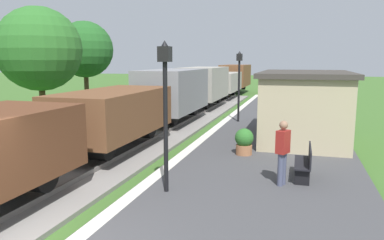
{
  "coord_description": "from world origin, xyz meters",
  "views": [
    {
      "loc": [
        4.2,
        -4.64,
        3.5
      ],
      "look_at": [
        0.16,
        9.02,
        1.14
      ],
      "focal_mm": 34.15,
      "sensor_mm": 36.0,
      "label": 1
    }
  ],
  "objects_px": {
    "person_waiting": "(283,150)",
    "potted_planter": "(244,141)",
    "tree_field_left": "(85,50)",
    "bench_near_hut": "(305,162)",
    "freight_train": "(194,90)",
    "lamp_post_near": "(165,89)",
    "lamp_post_far": "(239,73)",
    "tree_trackside_far": "(39,49)",
    "station_hut": "(304,105)"
  },
  "relations": [
    {
      "from": "person_waiting",
      "to": "potted_planter",
      "type": "bearing_deg",
      "value": -39.56
    },
    {
      "from": "tree_field_left",
      "to": "bench_near_hut",
      "type": "bearing_deg",
      "value": -36.5
    },
    {
      "from": "bench_near_hut",
      "to": "potted_planter",
      "type": "relative_size",
      "value": 1.64
    },
    {
      "from": "potted_planter",
      "to": "lamp_post_near",
      "type": "xyz_separation_m",
      "value": [
        -1.32,
        -4.14,
        2.08
      ]
    },
    {
      "from": "bench_near_hut",
      "to": "potted_planter",
      "type": "distance_m",
      "value": 2.91
    },
    {
      "from": "tree_field_left",
      "to": "potted_planter",
      "type": "bearing_deg",
      "value": -34.28
    },
    {
      "from": "tree_trackside_far",
      "to": "tree_field_left",
      "type": "xyz_separation_m",
      "value": [
        -1.17,
        5.53,
        0.14
      ]
    },
    {
      "from": "station_hut",
      "to": "potted_planter",
      "type": "xyz_separation_m",
      "value": [
        -1.97,
        -3.26,
        -0.93
      ]
    },
    {
      "from": "person_waiting",
      "to": "potted_planter",
      "type": "relative_size",
      "value": 1.87
    },
    {
      "from": "potted_planter",
      "to": "tree_field_left",
      "type": "distance_m",
      "value": 13.56
    },
    {
      "from": "freight_train",
      "to": "person_waiting",
      "type": "relative_size",
      "value": 22.92
    },
    {
      "from": "person_waiting",
      "to": "potted_planter",
      "type": "xyz_separation_m",
      "value": [
        -1.41,
        2.85,
        -0.46
      ]
    },
    {
      "from": "freight_train",
      "to": "bench_near_hut",
      "type": "height_order",
      "value": "freight_train"
    },
    {
      "from": "bench_near_hut",
      "to": "tree_trackside_far",
      "type": "height_order",
      "value": "tree_trackside_far"
    },
    {
      "from": "person_waiting",
      "to": "lamp_post_far",
      "type": "bearing_deg",
      "value": -50.09
    },
    {
      "from": "freight_train",
      "to": "person_waiting",
      "type": "height_order",
      "value": "freight_train"
    },
    {
      "from": "tree_field_left",
      "to": "lamp_post_near",
      "type": "bearing_deg",
      "value": -50.45
    },
    {
      "from": "station_hut",
      "to": "potted_planter",
      "type": "distance_m",
      "value": 3.92
    },
    {
      "from": "station_hut",
      "to": "bench_near_hut",
      "type": "relative_size",
      "value": 3.87
    },
    {
      "from": "potted_planter",
      "to": "bench_near_hut",
      "type": "bearing_deg",
      "value": -46.54
    },
    {
      "from": "lamp_post_near",
      "to": "tree_field_left",
      "type": "bearing_deg",
      "value": 129.55
    },
    {
      "from": "potted_planter",
      "to": "person_waiting",
      "type": "bearing_deg",
      "value": -63.65
    },
    {
      "from": "person_waiting",
      "to": "lamp_post_near",
      "type": "distance_m",
      "value": 3.43
    },
    {
      "from": "person_waiting",
      "to": "tree_field_left",
      "type": "relative_size",
      "value": 0.29
    },
    {
      "from": "potted_planter",
      "to": "freight_train",
      "type": "bearing_deg",
      "value": 115.11
    },
    {
      "from": "person_waiting",
      "to": "lamp_post_far",
      "type": "relative_size",
      "value": 0.46
    },
    {
      "from": "freight_train",
      "to": "lamp_post_near",
      "type": "xyz_separation_m",
      "value": [
        3.51,
        -14.46,
        1.25
      ]
    },
    {
      "from": "potted_planter",
      "to": "tree_field_left",
      "type": "height_order",
      "value": "tree_field_left"
    },
    {
      "from": "freight_train",
      "to": "tree_field_left",
      "type": "xyz_separation_m",
      "value": [
        -6.02,
        -2.91,
        2.56
      ]
    },
    {
      "from": "person_waiting",
      "to": "tree_trackside_far",
      "type": "relative_size",
      "value": 0.29
    },
    {
      "from": "bench_near_hut",
      "to": "lamp_post_far",
      "type": "bearing_deg",
      "value": 110.45
    },
    {
      "from": "freight_train",
      "to": "tree_trackside_far",
      "type": "relative_size",
      "value": 6.66
    },
    {
      "from": "bench_near_hut",
      "to": "person_waiting",
      "type": "bearing_deg",
      "value": -128.59
    },
    {
      "from": "person_waiting",
      "to": "lamp_post_near",
      "type": "bearing_deg",
      "value": 49.41
    },
    {
      "from": "freight_train",
      "to": "lamp_post_far",
      "type": "distance_m",
      "value": 5.12
    },
    {
      "from": "potted_planter",
      "to": "lamp_post_far",
      "type": "bearing_deg",
      "value": 101.0
    },
    {
      "from": "station_hut",
      "to": "lamp_post_near",
      "type": "distance_m",
      "value": 8.18
    },
    {
      "from": "freight_train",
      "to": "bench_near_hut",
      "type": "bearing_deg",
      "value": -61.19
    },
    {
      "from": "station_hut",
      "to": "person_waiting",
      "type": "height_order",
      "value": "station_hut"
    },
    {
      "from": "freight_train",
      "to": "lamp_post_near",
      "type": "distance_m",
      "value": 14.93
    },
    {
      "from": "lamp_post_near",
      "to": "lamp_post_far",
      "type": "bearing_deg",
      "value": 90.0
    },
    {
      "from": "potted_planter",
      "to": "station_hut",
      "type": "bearing_deg",
      "value": 58.88
    },
    {
      "from": "station_hut",
      "to": "lamp_post_far",
      "type": "xyz_separation_m",
      "value": [
        -3.29,
        3.54,
        1.15
      ]
    },
    {
      "from": "freight_train",
      "to": "potted_planter",
      "type": "distance_m",
      "value": 11.42
    },
    {
      "from": "potted_planter",
      "to": "tree_trackside_far",
      "type": "height_order",
      "value": "tree_trackside_far"
    },
    {
      "from": "freight_train",
      "to": "tree_field_left",
      "type": "distance_m",
      "value": 7.16
    },
    {
      "from": "lamp_post_far",
      "to": "tree_trackside_far",
      "type": "xyz_separation_m",
      "value": [
        -8.36,
        -4.92,
        1.17
      ]
    },
    {
      "from": "tree_field_left",
      "to": "station_hut",
      "type": "bearing_deg",
      "value": -17.9
    },
    {
      "from": "potted_planter",
      "to": "lamp_post_near",
      "type": "relative_size",
      "value": 0.25
    },
    {
      "from": "tree_trackside_far",
      "to": "station_hut",
      "type": "bearing_deg",
      "value": 6.78
    }
  ]
}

